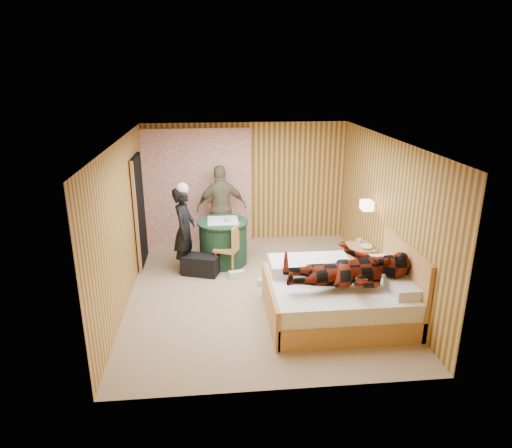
{
  "coord_description": "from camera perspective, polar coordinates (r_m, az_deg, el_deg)",
  "views": [
    {
      "loc": [
        -0.72,
        -6.82,
        3.5
      ],
      "look_at": [
        0.0,
        0.38,
        1.05
      ],
      "focal_mm": 32.0,
      "sensor_mm": 36.0,
      "label": 1
    }
  ],
  "objects": [
    {
      "name": "doorway",
      "position": [
        8.69,
        -14.35,
        1.56
      ],
      "size": [
        0.06,
        0.9,
        2.05
      ],
      "primitive_type": "cube",
      "color": "black",
      "rests_on": "floor"
    },
    {
      "name": "cup_nightstand",
      "position": [
        8.37,
        12.77,
        -2.1
      ],
      "size": [
        0.13,
        0.13,
        0.09
      ],
      "primitive_type": "imported",
      "rotation": [
        0.0,
        0.0,
        0.37
      ],
      "color": "silver",
      "rests_on": "nightstand"
    },
    {
      "name": "bed",
      "position": [
        6.94,
        10.44,
        -8.85
      ],
      "size": [
        2.08,
        1.64,
        1.13
      ],
      "color": "#E79E5E",
      "rests_on": "floor"
    },
    {
      "name": "man_on_bed",
      "position": [
        6.47,
        11.58,
        -4.5
      ],
      "size": [
        0.86,
        0.67,
        1.77
      ],
      "primitive_type": "imported",
      "rotation": [
        0.0,
        1.57,
        0.0
      ],
      "color": "#641809",
      "rests_on": "bed"
    },
    {
      "name": "cup_table",
      "position": [
        8.43,
        -3.5,
        0.68
      ],
      "size": [
        0.16,
        0.16,
        0.1
      ],
      "primitive_type": "imported",
      "rotation": [
        0.0,
        0.0,
        0.4
      ],
      "color": "silver",
      "rests_on": "round_table"
    },
    {
      "name": "man_at_table",
      "position": [
        9.25,
        -4.33,
        2.08
      ],
      "size": [
        1.05,
        0.54,
        1.72
      ],
      "primitive_type": "imported",
      "rotation": [
        0.0,
        0.0,
        3.26
      ],
      "color": "#6E6749",
      "rests_on": "floor"
    },
    {
      "name": "curtain",
      "position": [
        9.54,
        -7.26,
        4.61
      ],
      "size": [
        2.2,
        0.08,
        2.4
      ],
      "primitive_type": "cube",
      "color": "white",
      "rests_on": "floor"
    },
    {
      "name": "round_table",
      "position": [
        8.63,
        -4.11,
        -2.21
      ],
      "size": [
        0.96,
        0.96,
        0.85
      ],
      "color": "#1C3D28",
      "rests_on": "floor"
    },
    {
      "name": "floor",
      "position": [
        7.7,
        0.27,
        -8.33
      ],
      "size": [
        4.2,
        5.0,
        0.01
      ],
      "primitive_type": "cube",
      "color": "tan",
      "rests_on": "ground"
    },
    {
      "name": "book_lower",
      "position": [
        8.22,
        13.13,
        -2.78
      ],
      "size": [
        0.21,
        0.25,
        0.02
      ],
      "primitive_type": "imported",
      "rotation": [
        0.0,
        0.0,
        0.22
      ],
      "color": "silver",
      "rests_on": "nightstand"
    },
    {
      "name": "sneaker_left",
      "position": [
        8.13,
        -2.44,
        -6.32
      ],
      "size": [
        0.3,
        0.16,
        0.12
      ],
      "primitive_type": "cube",
      "rotation": [
        0.0,
        0.0,
        0.17
      ],
      "color": "silver",
      "rests_on": "floor"
    },
    {
      "name": "wall_back",
      "position": [
        9.62,
        -1.27,
        5.18
      ],
      "size": [
        4.2,
        0.02,
        2.5
      ],
      "primitive_type": "cube",
      "color": "tan",
      "rests_on": "floor"
    },
    {
      "name": "ceiling",
      "position": [
        6.93,
        0.3,
        10.41
      ],
      "size": [
        4.2,
        5.0,
        0.01
      ],
      "primitive_type": "cube",
      "color": "silver",
      "rests_on": "wall_back"
    },
    {
      "name": "sneaker_right",
      "position": [
        7.87,
        1.18,
        -7.23
      ],
      "size": [
        0.29,
        0.16,
        0.12
      ],
      "primitive_type": "cube",
      "rotation": [
        0.0,
        0.0,
        0.19
      ],
      "color": "silver",
      "rests_on": "floor"
    },
    {
      "name": "nightstand",
      "position": [
        8.37,
        12.89,
        -4.4
      ],
      "size": [
        0.42,
        0.57,
        0.55
      ],
      "color": "#E79E5E",
      "rests_on": "floor"
    },
    {
      "name": "woman_standing",
      "position": [
        8.24,
        -8.93,
        -0.76
      ],
      "size": [
        0.49,
        0.64,
        1.57
      ],
      "primitive_type": "imported",
      "rotation": [
        0.0,
        0.0,
        1.35
      ],
      "color": "black",
      "rests_on": "floor"
    },
    {
      "name": "wall_left",
      "position": [
        7.32,
        -16.31,
        0.01
      ],
      "size": [
        0.02,
        5.0,
        2.5
      ],
      "primitive_type": "cube",
      "color": "tan",
      "rests_on": "floor"
    },
    {
      "name": "book_upper",
      "position": [
        8.22,
        13.14,
        -2.65
      ],
      "size": [
        0.24,
        0.27,
        0.02
      ],
      "primitive_type": "imported",
      "rotation": [
        0.0,
        0.0,
        -0.4
      ],
      "color": "silver",
      "rests_on": "nightstand"
    },
    {
      "name": "chair_far",
      "position": [
        9.29,
        -4.38,
        0.08
      ],
      "size": [
        0.5,
        0.5,
        0.93
      ],
      "rotation": [
        0.0,
        0.0,
        0.22
      ],
      "color": "#E79E5E",
      "rests_on": "floor"
    },
    {
      "name": "chair_near",
      "position": [
        8.23,
        -3.15,
        -2.61
      ],
      "size": [
        0.52,
        0.52,
        0.88
      ],
      "rotation": [
        0.0,
        0.0,
        -1.97
      ],
      "color": "#E79E5E",
      "rests_on": "floor"
    },
    {
      "name": "duffel_bag",
      "position": [
        8.28,
        -6.93,
        -5.1
      ],
      "size": [
        0.71,
        0.52,
        0.36
      ],
      "primitive_type": "cube",
      "rotation": [
        0.0,
        0.0,
        -0.32
      ],
      "color": "black",
      "rests_on": "floor"
    },
    {
      "name": "wall_right",
      "position": [
        7.72,
        15.99,
        1.0
      ],
      "size": [
        0.02,
        5.0,
        2.5
      ],
      "primitive_type": "cube",
      "color": "tan",
      "rests_on": "floor"
    },
    {
      "name": "wall_lamp",
      "position": [
        8.04,
        13.71,
        2.29
      ],
      "size": [
        0.26,
        0.24,
        0.16
      ],
      "color": "gold",
      "rests_on": "wall_right"
    }
  ]
}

